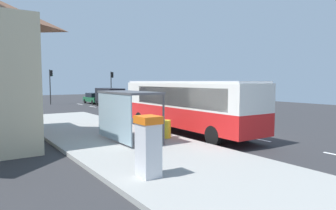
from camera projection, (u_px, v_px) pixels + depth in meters
ground_plane at (128, 114)px, 28.77m from camera, size 56.00×92.00×0.04m
sidewalk_platform at (122, 142)px, 15.30m from camera, size 6.20×30.00×0.18m
lane_stripe_seg_1 at (254, 138)px, 16.61m from camera, size 0.16×2.20×0.01m
lane_stripe_seg_2 at (196, 127)px, 20.71m from camera, size 0.16×2.20×0.01m
lane_stripe_seg_3 at (158, 119)px, 24.81m from camera, size 0.16×2.20×0.01m
lane_stripe_seg_4 at (130, 114)px, 28.91m from camera, size 0.16×2.20×0.01m
lane_stripe_seg_5 at (109, 110)px, 33.01m from camera, size 0.16×2.20×0.01m
lane_stripe_seg_6 at (93, 107)px, 37.12m from camera, size 0.16×2.20×0.01m
lane_stripe_seg_7 at (80, 104)px, 41.22m from camera, size 0.16×2.20×0.01m
bus at (186, 103)px, 18.37m from camera, size 2.66×11.04×3.21m
white_van at (110, 96)px, 37.56m from camera, size 2.19×5.27×2.30m
sedan_near at (94, 98)px, 42.29m from camera, size 1.90×4.43×1.52m
ticket_machine at (148, 146)px, 9.37m from camera, size 0.66×0.76×1.94m
recycling_bin_yellow at (166, 129)px, 15.85m from camera, size 0.52×0.52×0.95m
recycling_bin_green at (159, 127)px, 16.42m from camera, size 0.52×0.52×0.95m
recycling_bin_orange at (152, 126)px, 17.00m from camera, size 0.52×0.52×0.95m
recycling_bin_red at (146, 124)px, 17.57m from camera, size 0.52×0.52×0.95m
traffic_light_near_side at (112, 82)px, 44.81m from camera, size 0.49×0.28×4.63m
traffic_light_far_side at (51, 81)px, 40.59m from camera, size 0.49×0.28×4.77m
bus_shelter at (123, 103)px, 14.94m from camera, size 1.80×4.00×2.50m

